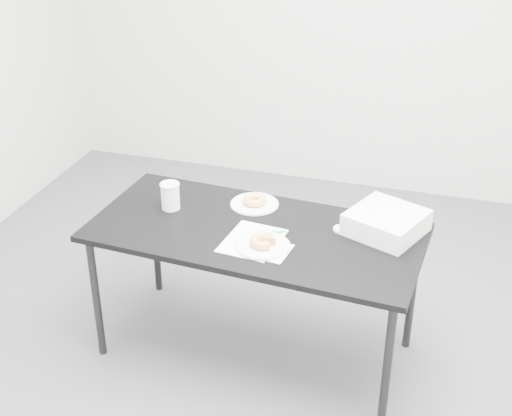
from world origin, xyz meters
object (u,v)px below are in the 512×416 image
(donut_near, at_px, (263,241))
(bakery_box, at_px, (386,222))
(donut_far, at_px, (254,200))
(plate_far, at_px, (255,204))
(table, at_px, (255,240))
(coffee_cup, at_px, (170,196))
(pen, at_px, (271,234))
(scorecard, at_px, (252,241))
(plate_near, at_px, (263,246))

(donut_near, relative_size, bakery_box, 0.38)
(donut_far, bearing_deg, plate_far, 180.00)
(table, distance_m, coffee_cup, 0.49)
(pen, bearing_deg, plate_far, 84.08)
(donut_far, relative_size, bakery_box, 0.37)
(plate_far, height_order, bakery_box, bakery_box)
(donut_far, relative_size, coffee_cup, 0.83)
(scorecard, xyz_separation_m, donut_far, (-0.09, 0.34, 0.02))
(coffee_cup, bearing_deg, table, -10.33)
(plate_near, bearing_deg, donut_near, -90.00)
(pen, xyz_separation_m, plate_near, (-0.01, -0.11, -0.00))
(plate_near, xyz_separation_m, coffee_cup, (-0.54, 0.22, 0.06))
(bakery_box, bearing_deg, table, -142.54)
(donut_far, bearing_deg, bakery_box, -7.22)
(scorecard, xyz_separation_m, plate_near, (0.06, -0.04, 0.01))
(scorecard, relative_size, donut_far, 2.70)
(coffee_cup, bearing_deg, scorecard, -21.07)
(table, distance_m, donut_near, 0.18)
(donut_far, bearing_deg, scorecard, -74.76)
(pen, height_order, bakery_box, bakery_box)
(scorecard, relative_size, coffee_cup, 2.25)
(table, distance_m, plate_far, 0.26)
(donut_near, xyz_separation_m, plate_far, (-0.15, 0.38, -0.03))
(table, height_order, plate_far, plate_far)
(bakery_box, bearing_deg, donut_far, -164.59)
(scorecard, height_order, donut_near, donut_near)
(plate_near, xyz_separation_m, plate_far, (-0.15, 0.38, -0.00))
(plate_near, height_order, donut_near, donut_near)
(pen, relative_size, plate_near, 0.57)
(donut_near, bearing_deg, coffee_cup, 157.66)
(bakery_box, bearing_deg, coffee_cup, -153.49)
(pen, xyz_separation_m, donut_near, (-0.01, -0.11, 0.02))
(coffee_cup, bearing_deg, donut_near, -22.34)
(scorecard, distance_m, plate_far, 0.35)
(plate_far, relative_size, bakery_box, 0.78)
(scorecard, bearing_deg, table, 105.06)
(bakery_box, bearing_deg, plate_near, -127.65)
(plate_near, height_order, plate_far, plate_near)
(table, distance_m, donut_far, 0.26)
(donut_near, bearing_deg, table, 118.89)
(scorecard, height_order, bakery_box, bakery_box)
(donut_near, relative_size, plate_far, 0.49)
(donut_near, bearing_deg, pen, 87.12)
(plate_near, relative_size, donut_far, 2.20)
(pen, relative_size, plate_far, 0.59)
(pen, xyz_separation_m, plate_far, (-0.16, 0.27, -0.00))
(plate_far, xyz_separation_m, donut_far, (0.00, 0.00, 0.02))
(table, bearing_deg, coffee_cup, 173.88)
(plate_near, bearing_deg, table, 118.89)
(coffee_cup, height_order, bakery_box, coffee_cup)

